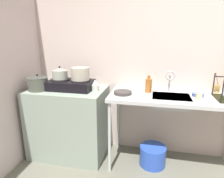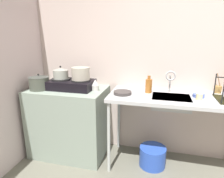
{
  "view_description": "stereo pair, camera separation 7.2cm",
  "coord_description": "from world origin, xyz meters",
  "px_view_note": "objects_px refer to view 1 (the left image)",
  "views": [
    {
      "loc": [
        -0.61,
        -0.84,
        1.55
      ],
      "look_at": [
        -1.09,
        1.35,
        0.94
      ],
      "focal_mm": 30.95,
      "sensor_mm": 36.0,
      "label": 1
    },
    {
      "loc": [
        -0.54,
        -0.82,
        1.55
      ],
      "look_at": [
        -1.09,
        1.35,
        0.94
      ],
      "focal_mm": 30.95,
      "sensor_mm": 36.0,
      "label": 2
    }
  ],
  "objects_px": {
    "stove": "(71,84)",
    "pot_on_left_burner": "(60,73)",
    "faucet": "(170,77)",
    "bucket_on_floor": "(153,156)",
    "small_bowl_on_drainboard": "(198,95)",
    "percolator": "(95,85)",
    "bottle_by_sink": "(149,85)",
    "sink_basin": "(171,101)",
    "pot_beside_stove": "(38,83)",
    "cup_by_rack": "(199,96)",
    "frying_pan": "(123,93)",
    "pot_on_right_burner": "(80,74)",
    "utensil_jar": "(216,88)"
  },
  "relations": [
    {
      "from": "percolator",
      "to": "cup_by_rack",
      "type": "bearing_deg",
      "value": -3.6
    },
    {
      "from": "cup_by_rack",
      "to": "utensil_jar",
      "type": "relative_size",
      "value": 0.29
    },
    {
      "from": "faucet",
      "to": "bucket_on_floor",
      "type": "bearing_deg",
      "value": -134.36
    },
    {
      "from": "sink_basin",
      "to": "small_bowl_on_drainboard",
      "type": "bearing_deg",
      "value": 11.55
    },
    {
      "from": "pot_on_right_burner",
      "to": "bucket_on_floor",
      "type": "height_order",
      "value": "pot_on_right_burner"
    },
    {
      "from": "pot_on_left_burner",
      "to": "bottle_by_sink",
      "type": "bearing_deg",
      "value": 3.55
    },
    {
      "from": "frying_pan",
      "to": "bucket_on_floor",
      "type": "xyz_separation_m",
      "value": [
        0.38,
        0.04,
        -0.8
      ]
    },
    {
      "from": "bucket_on_floor",
      "to": "small_bowl_on_drainboard",
      "type": "bearing_deg",
      "value": 7.31
    },
    {
      "from": "sink_basin",
      "to": "bucket_on_floor",
      "type": "bearing_deg",
      "value": 179.59
    },
    {
      "from": "pot_beside_stove",
      "to": "small_bowl_on_drainboard",
      "type": "relative_size",
      "value": 1.97
    },
    {
      "from": "utensil_jar",
      "to": "pot_on_right_burner",
      "type": "bearing_deg",
      "value": -171.05
    },
    {
      "from": "stove",
      "to": "pot_on_left_burner",
      "type": "relative_size",
      "value": 2.95
    },
    {
      "from": "pot_on_right_burner",
      "to": "faucet",
      "type": "relative_size",
      "value": 0.83
    },
    {
      "from": "percolator",
      "to": "bucket_on_floor",
      "type": "bearing_deg",
      "value": -2.08
    },
    {
      "from": "cup_by_rack",
      "to": "bucket_on_floor",
      "type": "xyz_separation_m",
      "value": [
        -0.44,
        0.05,
        -0.82
      ]
    },
    {
      "from": "percolator",
      "to": "utensil_jar",
      "type": "height_order",
      "value": "utensil_jar"
    },
    {
      "from": "stove",
      "to": "utensil_jar",
      "type": "relative_size",
      "value": 2.4
    },
    {
      "from": "small_bowl_on_drainboard",
      "to": "bucket_on_floor",
      "type": "distance_m",
      "value": 0.92
    },
    {
      "from": "pot_on_left_burner",
      "to": "frying_pan",
      "type": "relative_size",
      "value": 0.92
    },
    {
      "from": "percolator",
      "to": "small_bowl_on_drainboard",
      "type": "relative_size",
      "value": 1.15
    },
    {
      "from": "pot_beside_stove",
      "to": "faucet",
      "type": "bearing_deg",
      "value": 8.52
    },
    {
      "from": "pot_on_right_burner",
      "to": "small_bowl_on_drainboard",
      "type": "height_order",
      "value": "pot_on_right_burner"
    },
    {
      "from": "sink_basin",
      "to": "bottle_by_sink",
      "type": "xyz_separation_m",
      "value": [
        -0.26,
        0.11,
        0.15
      ]
    },
    {
      "from": "frying_pan",
      "to": "small_bowl_on_drainboard",
      "type": "height_order",
      "value": "small_bowl_on_drainboard"
    },
    {
      "from": "pot_on_right_burner",
      "to": "cup_by_rack",
      "type": "xyz_separation_m",
      "value": [
        1.36,
        -0.08,
        -0.17
      ]
    },
    {
      "from": "faucet",
      "to": "cup_by_rack",
      "type": "xyz_separation_m",
      "value": [
        0.29,
        -0.2,
        -0.15
      ]
    },
    {
      "from": "pot_on_right_burner",
      "to": "bucket_on_floor",
      "type": "bearing_deg",
      "value": -2.28
    },
    {
      "from": "percolator",
      "to": "pot_beside_stove",
      "type": "bearing_deg",
      "value": -170.72
    },
    {
      "from": "frying_pan",
      "to": "bucket_on_floor",
      "type": "bearing_deg",
      "value": 5.32
    },
    {
      "from": "pot_on_left_burner",
      "to": "pot_on_right_burner",
      "type": "distance_m",
      "value": 0.27
    },
    {
      "from": "frying_pan",
      "to": "cup_by_rack",
      "type": "distance_m",
      "value": 0.82
    },
    {
      "from": "pot_beside_stove",
      "to": "frying_pan",
      "type": "xyz_separation_m",
      "value": [
        1.05,
        0.05,
        -0.07
      ]
    },
    {
      "from": "pot_on_left_burner",
      "to": "stove",
      "type": "bearing_deg",
      "value": -0.0
    },
    {
      "from": "sink_basin",
      "to": "small_bowl_on_drainboard",
      "type": "height_order",
      "value": "small_bowl_on_drainboard"
    },
    {
      "from": "percolator",
      "to": "bottle_by_sink",
      "type": "distance_m",
      "value": 0.64
    },
    {
      "from": "cup_by_rack",
      "to": "percolator",
      "type": "bearing_deg",
      "value": 176.4
    },
    {
      "from": "stove",
      "to": "bottle_by_sink",
      "type": "bearing_deg",
      "value": 4.05
    },
    {
      "from": "pot_beside_stove",
      "to": "bottle_by_sink",
      "type": "height_order",
      "value": "bottle_by_sink"
    },
    {
      "from": "percolator",
      "to": "frying_pan",
      "type": "xyz_separation_m",
      "value": [
        0.35,
        -0.06,
        -0.05
      ]
    },
    {
      "from": "stove",
      "to": "sink_basin",
      "type": "relative_size",
      "value": 1.36
    },
    {
      "from": "faucet",
      "to": "small_bowl_on_drainboard",
      "type": "relative_size",
      "value": 2.13
    },
    {
      "from": "pot_on_right_burner",
      "to": "frying_pan",
      "type": "bearing_deg",
      "value": -7.61
    },
    {
      "from": "bottle_by_sink",
      "to": "bucket_on_floor",
      "type": "xyz_separation_m",
      "value": [
        0.1,
        -0.1,
        -0.87
      ]
    },
    {
      "from": "pot_on_left_burner",
      "to": "percolator",
      "type": "relative_size",
      "value": 1.33
    },
    {
      "from": "stove",
      "to": "small_bowl_on_drainboard",
      "type": "distance_m",
      "value": 1.51
    },
    {
      "from": "cup_by_rack",
      "to": "utensil_jar",
      "type": "distance_m",
      "value": 0.43
    },
    {
      "from": "percolator",
      "to": "small_bowl_on_drainboard",
      "type": "distance_m",
      "value": 1.18
    },
    {
      "from": "pot_on_right_burner",
      "to": "utensil_jar",
      "type": "bearing_deg",
      "value": 8.95
    },
    {
      "from": "percolator",
      "to": "faucet",
      "type": "xyz_separation_m",
      "value": [
        0.88,
        0.12,
        0.11
      ]
    },
    {
      "from": "faucet",
      "to": "frying_pan",
      "type": "bearing_deg",
      "value": -160.72
    }
  ]
}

